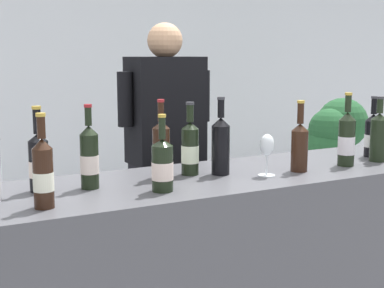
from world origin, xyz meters
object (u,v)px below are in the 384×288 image
at_px(wine_bottle_9, 43,173).
at_px(person_server, 166,177).
at_px(wine_bottle_0, 347,139).
at_px(wine_bottle_8, 373,135).
at_px(potted_shrub, 330,155).
at_px(wine_bottle_6, 300,145).
at_px(wine_bottle_7, 161,150).
at_px(wine_bottle_5, 39,162).
at_px(wine_glass, 267,147).
at_px(wine_bottle_10, 190,148).
at_px(wine_bottle_4, 89,157).
at_px(wine_bottle_2, 221,144).
at_px(wine_bottle_3, 162,165).
at_px(wine_bottle_1, 378,136).

height_order(wine_bottle_9, person_server, person_server).
xyz_separation_m(wine_bottle_0, wine_bottle_8, (0.29, 0.11, -0.02)).
bearing_deg(potted_shrub, wine_bottle_6, -136.74).
distance_m(wine_bottle_7, person_server, 0.72).
bearing_deg(wine_bottle_5, wine_bottle_0, -7.13).
bearing_deg(wine_bottle_5, wine_glass, -11.01).
distance_m(wine_bottle_5, wine_bottle_10, 0.66).
relative_size(wine_bottle_4, wine_bottle_8, 1.07).
distance_m(wine_bottle_4, wine_bottle_6, 0.95).
relative_size(wine_bottle_6, wine_bottle_7, 0.95).
relative_size(wine_bottle_0, wine_bottle_2, 1.02).
height_order(wine_bottle_4, person_server, person_server).
bearing_deg(wine_bottle_2, wine_bottle_3, -156.22).
height_order(wine_bottle_7, wine_bottle_8, wine_bottle_7).
height_order(wine_bottle_7, person_server, person_server).
distance_m(wine_bottle_9, potted_shrub, 2.69).
distance_m(wine_bottle_6, wine_bottle_8, 0.58).
bearing_deg(wine_bottle_4, wine_bottle_7, 5.87).
bearing_deg(wine_bottle_8, person_server, 143.28).
height_order(wine_bottle_6, wine_bottle_9, wine_bottle_9).
distance_m(wine_bottle_2, person_server, 0.71).
distance_m(wine_bottle_0, wine_bottle_10, 0.77).
xyz_separation_m(wine_bottle_0, wine_bottle_10, (-0.75, 0.17, -0.01)).
height_order(wine_bottle_0, person_server, person_server).
xyz_separation_m(wine_bottle_3, wine_bottle_10, (0.23, 0.22, 0.02)).
height_order(wine_bottle_1, wine_glass, wine_bottle_1).
distance_m(wine_bottle_2, wine_bottle_4, 0.59).
bearing_deg(wine_bottle_5, wine_bottle_4, -12.37).
height_order(wine_bottle_2, wine_bottle_5, wine_bottle_2).
relative_size(wine_bottle_4, wine_bottle_7, 0.99).
relative_size(wine_bottle_1, wine_glass, 1.74).
distance_m(wine_bottle_9, person_server, 1.23).
xyz_separation_m(wine_bottle_5, wine_bottle_9, (-0.04, -0.24, 0.01)).
xyz_separation_m(wine_bottle_4, wine_bottle_10, (0.47, 0.04, -0.01)).
height_order(wine_bottle_7, wine_bottle_9, wine_bottle_7).
relative_size(wine_bottle_3, wine_bottle_7, 0.89).
distance_m(wine_bottle_10, wine_glass, 0.34).
bearing_deg(potted_shrub, wine_bottle_2, -146.66).
relative_size(wine_bottle_9, potted_shrub, 0.29).
relative_size(wine_bottle_9, wine_glass, 1.79).
bearing_deg(wine_bottle_6, potted_shrub, 43.26).
xyz_separation_m(wine_bottle_9, person_server, (0.86, 0.83, -0.27)).
bearing_deg(wine_bottle_3, wine_glass, 3.86).
bearing_deg(wine_bottle_10, wine_glass, -32.29).
distance_m(wine_bottle_3, wine_bottle_7, 0.23).
height_order(wine_bottle_5, wine_bottle_6, wine_bottle_5).
bearing_deg(wine_bottle_0, wine_bottle_4, 173.69).
relative_size(wine_bottle_3, potted_shrub, 0.26).
relative_size(wine_bottle_7, person_server, 0.21).
height_order(wine_bottle_5, wine_bottle_7, wine_bottle_7).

